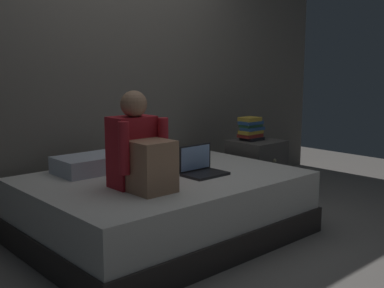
{
  "coord_description": "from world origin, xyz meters",
  "views": [
    {
      "loc": [
        -2.38,
        -2.43,
        1.31
      ],
      "look_at": [
        -0.09,
        0.1,
        0.73
      ],
      "focal_mm": 44.31,
      "sensor_mm": 36.0,
      "label": 1
    }
  ],
  "objects_px": {
    "laptop": "(201,167)",
    "pillow": "(93,164)",
    "nightstand": "(256,170)",
    "person_sitting": "(140,152)",
    "book_stack": "(251,129)",
    "bed": "(164,206)"
  },
  "relations": [
    {
      "from": "nightstand",
      "to": "book_stack",
      "type": "relative_size",
      "value": 2.43
    },
    {
      "from": "laptop",
      "to": "person_sitting",
      "type": "bearing_deg",
      "value": -177.8
    },
    {
      "from": "nightstand",
      "to": "laptop",
      "type": "relative_size",
      "value": 1.84
    },
    {
      "from": "nightstand",
      "to": "laptop",
      "type": "height_order",
      "value": "laptop"
    },
    {
      "from": "bed",
      "to": "person_sitting",
      "type": "bearing_deg",
      "value": -150.67
    },
    {
      "from": "laptop",
      "to": "pillow",
      "type": "bearing_deg",
      "value": 131.77
    },
    {
      "from": "laptop",
      "to": "pillow",
      "type": "relative_size",
      "value": 0.57
    },
    {
      "from": "pillow",
      "to": "person_sitting",
      "type": "bearing_deg",
      "value": -91.74
    },
    {
      "from": "person_sitting",
      "to": "book_stack",
      "type": "relative_size",
      "value": 2.71
    },
    {
      "from": "bed",
      "to": "person_sitting",
      "type": "relative_size",
      "value": 3.05
    },
    {
      "from": "nightstand",
      "to": "book_stack",
      "type": "distance_m",
      "value": 0.41
    },
    {
      "from": "book_stack",
      "to": "nightstand",
      "type": "bearing_deg",
      "value": -61.74
    },
    {
      "from": "pillow",
      "to": "bed",
      "type": "bearing_deg",
      "value": -53.16
    },
    {
      "from": "laptop",
      "to": "book_stack",
      "type": "bearing_deg",
      "value": 21.5
    },
    {
      "from": "bed",
      "to": "pillow",
      "type": "bearing_deg",
      "value": 126.84
    },
    {
      "from": "bed",
      "to": "laptop",
      "type": "relative_size",
      "value": 6.25
    },
    {
      "from": "person_sitting",
      "to": "laptop",
      "type": "bearing_deg",
      "value": 2.2
    },
    {
      "from": "person_sitting",
      "to": "book_stack",
      "type": "bearing_deg",
      "value": 14.96
    },
    {
      "from": "book_stack",
      "to": "person_sitting",
      "type": "bearing_deg",
      "value": -165.04
    },
    {
      "from": "pillow",
      "to": "book_stack",
      "type": "distance_m",
      "value": 1.63
    },
    {
      "from": "person_sitting",
      "to": "nightstand",
      "type": "bearing_deg",
      "value": 13.04
    },
    {
      "from": "person_sitting",
      "to": "laptop",
      "type": "xyz_separation_m",
      "value": [
        0.58,
        0.02,
        -0.2
      ]
    }
  ]
}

